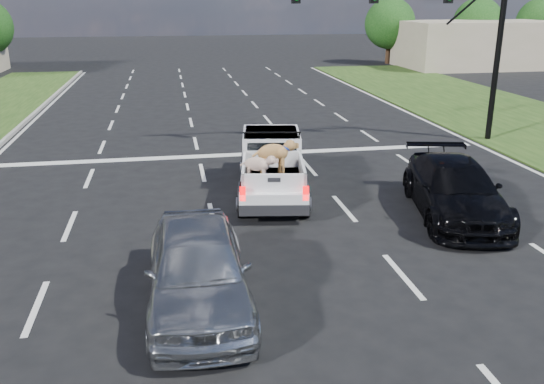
{
  "coord_description": "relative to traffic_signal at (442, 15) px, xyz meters",
  "views": [
    {
      "loc": [
        -2.68,
        -9.77,
        5.29
      ],
      "look_at": [
        -0.56,
        2.0,
        1.26
      ],
      "focal_mm": 38.0,
      "sensor_mm": 36.0,
      "label": 1
    }
  ],
  "objects": [
    {
      "name": "building_right",
      "position": [
        14.8,
        23.5,
        -2.93
      ],
      "size": [
        12.0,
        7.0,
        3.6
      ],
      "primitive_type": "cube",
      "color": "tan",
      "rests_on": "ground"
    },
    {
      "name": "tree_far_d",
      "position": [
        8.8,
        27.5,
        -1.44
      ],
      "size": [
        4.2,
        4.2,
        5.4
      ],
      "color": "#332114",
      "rests_on": "ground"
    },
    {
      "name": "road_markings",
      "position": [
        -7.2,
        -3.94,
        -4.72
      ],
      "size": [
        17.75,
        60.0,
        0.01
      ],
      "color": "silver",
      "rests_on": "ground"
    },
    {
      "name": "black_coupe",
      "position": [
        -2.87,
        -7.49,
        -4.02
      ],
      "size": [
        2.96,
        5.17,
        1.41
      ],
      "primitive_type": "imported",
      "rotation": [
        0.0,
        0.0,
        -0.21
      ],
      "color": "black",
      "rests_on": "ground"
    },
    {
      "name": "ground",
      "position": [
        -7.2,
        -10.5,
        -4.73
      ],
      "size": [
        160.0,
        160.0,
        0.0
      ],
      "primitive_type": "plane",
      "color": "black",
      "rests_on": "ground"
    },
    {
      "name": "pickup_truck",
      "position": [
        -7.13,
        -4.93,
        -3.88
      ],
      "size": [
        2.43,
        4.98,
        1.79
      ],
      "rotation": [
        0.0,
        0.0,
        -0.16
      ],
      "color": "black",
      "rests_on": "ground"
    },
    {
      "name": "tree_far_e",
      "position": [
        16.8,
        27.5,
        -1.44
      ],
      "size": [
        4.2,
        4.2,
        5.4
      ],
      "color": "#332114",
      "rests_on": "ground"
    },
    {
      "name": "silver_sedan",
      "position": [
        -9.54,
        -10.95,
        -3.97
      ],
      "size": [
        1.84,
        4.47,
        1.52
      ],
      "primitive_type": "imported",
      "rotation": [
        0.0,
        0.0,
        -0.01
      ],
      "color": "#A3A6AA",
      "rests_on": "ground"
    },
    {
      "name": "traffic_signal",
      "position": [
        0.0,
        0.0,
        0.0
      ],
      "size": [
        9.11,
        0.31,
        7.0
      ],
      "color": "black",
      "rests_on": "ground"
    },
    {
      "name": "tree_far_f",
      "position": [
        22.8,
        27.5,
        -1.44
      ],
      "size": [
        4.2,
        4.2,
        5.4
      ],
      "color": "#332114",
      "rests_on": "ground"
    }
  ]
}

